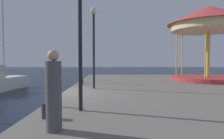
{
  "coord_description": "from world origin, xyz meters",
  "views": [
    {
      "loc": [
        2.3,
        -9.31,
        2.32
      ],
      "look_at": [
        2.41,
        5.4,
        1.64
      ],
      "focal_mm": 31.03,
      "sensor_mm": 36.0,
      "label": 1
    }
  ],
  "objects_px": {
    "lamp_post_far_end": "(94,33)",
    "bollard_south": "(81,81)",
    "bollard_center": "(46,111)",
    "person_by_the_water": "(54,93)",
    "lamp_post_mid_promenade": "(80,11)",
    "carousel": "(209,25)"
  },
  "relations": [
    {
      "from": "lamp_post_far_end",
      "to": "bollard_south",
      "type": "relative_size",
      "value": 10.91
    },
    {
      "from": "bollard_south",
      "to": "bollard_center",
      "type": "distance_m",
      "value": 7.23
    },
    {
      "from": "lamp_post_far_end",
      "to": "bollard_south",
      "type": "xyz_separation_m",
      "value": [
        -0.96,
        1.81,
        -2.78
      ]
    },
    {
      "from": "bollard_south",
      "to": "person_by_the_water",
      "type": "bearing_deg",
      "value": -85.5
    },
    {
      "from": "bollard_south",
      "to": "lamp_post_mid_promenade",
      "type": "bearing_deg",
      "value": -81.59
    },
    {
      "from": "lamp_post_mid_promenade",
      "to": "bollard_center",
      "type": "relative_size",
      "value": 10.94
    },
    {
      "from": "person_by_the_water",
      "to": "carousel",
      "type": "bearing_deg",
      "value": 50.61
    },
    {
      "from": "carousel",
      "to": "lamp_post_far_end",
      "type": "height_order",
      "value": "carousel"
    },
    {
      "from": "carousel",
      "to": "bollard_south",
      "type": "xyz_separation_m",
      "value": [
        -9.23,
        -2.31,
        -4.0
      ]
    },
    {
      "from": "lamp_post_far_end",
      "to": "bollard_center",
      "type": "distance_m",
      "value": 6.14
    },
    {
      "from": "carousel",
      "to": "person_by_the_water",
      "type": "height_order",
      "value": "carousel"
    },
    {
      "from": "lamp_post_mid_promenade",
      "to": "bollard_center",
      "type": "bearing_deg",
      "value": -135.34
    },
    {
      "from": "lamp_post_mid_promenade",
      "to": "bollard_south",
      "type": "bearing_deg",
      "value": 98.41
    },
    {
      "from": "lamp_post_mid_promenade",
      "to": "person_by_the_water",
      "type": "bearing_deg",
      "value": -100.42
    },
    {
      "from": "lamp_post_mid_promenade",
      "to": "bollard_south",
      "type": "relative_size",
      "value": 10.94
    },
    {
      "from": "carousel",
      "to": "lamp_post_mid_promenade",
      "type": "bearing_deg",
      "value": -133.37
    },
    {
      "from": "lamp_post_mid_promenade",
      "to": "lamp_post_far_end",
      "type": "xyz_separation_m",
      "value": [
        0.01,
        4.64,
        -0.01
      ]
    },
    {
      "from": "lamp_post_far_end",
      "to": "bollard_center",
      "type": "height_order",
      "value": "lamp_post_far_end"
    },
    {
      "from": "lamp_post_far_end",
      "to": "bollard_south",
      "type": "height_order",
      "value": "lamp_post_far_end"
    },
    {
      "from": "bollard_center",
      "to": "person_by_the_water",
      "type": "height_order",
      "value": "person_by_the_water"
    },
    {
      "from": "carousel",
      "to": "bollard_center",
      "type": "bearing_deg",
      "value": -133.54
    },
    {
      "from": "lamp_post_far_end",
      "to": "bollard_center",
      "type": "relative_size",
      "value": 10.91
    }
  ]
}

